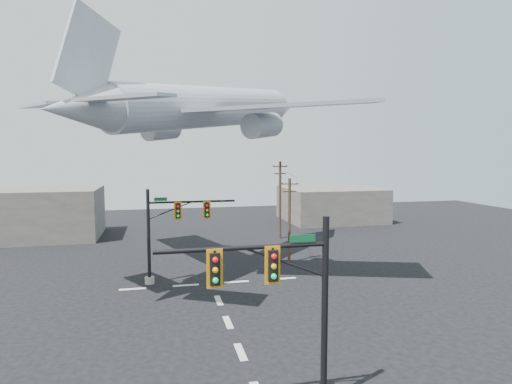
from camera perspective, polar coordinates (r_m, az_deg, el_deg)
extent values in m
plane|color=black|center=(23.65, -2.08, -20.55)|extent=(120.00, 120.00, 0.00)
cube|color=beige|center=(23.65, -2.08, -20.53)|extent=(0.40, 2.00, 0.01)
cube|color=beige|center=(27.25, -3.76, -16.94)|extent=(0.40, 2.00, 0.01)
cube|color=beige|center=(30.95, -5.01, -14.20)|extent=(0.40, 2.00, 0.01)
cube|color=beige|center=(34.54, -16.12, -12.31)|extent=(2.00, 0.40, 0.01)
cube|color=beige|center=(34.54, -9.33, -12.17)|extent=(2.00, 0.40, 0.01)
cube|color=beige|center=(35.01, -2.64, -11.87)|extent=(2.00, 0.40, 0.01)
cube|color=beige|center=(35.92, 3.77, -11.43)|extent=(2.00, 0.40, 0.01)
cylinder|color=black|center=(18.20, 9.14, -15.40)|extent=(0.27, 0.27, 7.77)
cylinder|color=black|center=(16.46, -1.72, -7.46)|extent=(6.73, 0.18, 0.18)
cylinder|color=black|center=(17.02, 3.92, -9.35)|extent=(3.62, 0.09, 0.09)
cube|color=black|center=(16.72, 2.23, -9.73)|extent=(0.38, 0.33, 1.22)
cube|color=orange|center=(16.74, 2.21, -9.71)|extent=(0.61, 0.04, 1.50)
sphere|color=red|center=(16.45, 2.41, -8.58)|extent=(0.22, 0.22, 0.22)
sphere|color=orange|center=(16.54, 2.40, -9.89)|extent=(0.22, 0.22, 0.22)
sphere|color=#0CC34D|center=(16.65, 2.40, -11.18)|extent=(0.22, 0.22, 0.22)
cube|color=black|center=(16.29, -5.53, -10.15)|extent=(0.38, 0.33, 1.22)
cube|color=orange|center=(16.31, -5.54, -10.13)|extent=(0.61, 0.04, 1.50)
sphere|color=red|center=(16.01, -5.45, -8.99)|extent=(0.22, 0.22, 0.22)
sphere|color=orange|center=(16.11, -5.43, -10.33)|extent=(0.22, 0.22, 0.22)
sphere|color=#0CC34D|center=(16.22, -5.42, -11.65)|extent=(0.22, 0.22, 0.22)
cube|color=#0B4F2A|center=(16.95, 6.23, -6.16)|extent=(1.05, 0.04, 0.29)
cylinder|color=#98978A|center=(35.50, -14.00, -11.34)|extent=(0.75, 0.75, 0.54)
cylinder|color=black|center=(34.68, -14.12, -5.81)|extent=(0.26, 0.26, 7.50)
cylinder|color=black|center=(34.38, -8.50, -1.29)|extent=(6.85, 0.17, 0.17)
cylinder|color=black|center=(34.36, -11.34, -2.42)|extent=(3.66, 0.09, 0.09)
cube|color=black|center=(34.23, -10.37, -2.49)|extent=(0.36, 0.32, 1.18)
cube|color=orange|center=(34.25, -10.37, -2.48)|extent=(0.59, 0.04, 1.45)
sphere|color=red|center=(34.00, -10.37, -1.90)|extent=(0.21, 0.21, 0.21)
sphere|color=orange|center=(34.05, -10.36, -2.53)|extent=(0.21, 0.21, 0.21)
sphere|color=#0CC34D|center=(34.10, -10.35, -3.15)|extent=(0.21, 0.21, 0.21)
cube|color=black|center=(34.41, -6.57, -2.39)|extent=(0.36, 0.32, 1.18)
cube|color=orange|center=(34.43, -6.57, -2.39)|extent=(0.59, 0.04, 1.45)
sphere|color=red|center=(34.18, -6.54, -1.81)|extent=(0.21, 0.21, 0.21)
sphere|color=orange|center=(34.23, -6.53, -2.43)|extent=(0.21, 0.21, 0.21)
sphere|color=#0CC34D|center=(34.28, -6.53, -3.06)|extent=(0.21, 0.21, 0.21)
cube|color=#0B4F2A|center=(34.18, -12.61, -0.94)|extent=(1.02, 0.04, 0.28)
cylinder|color=#45301D|center=(40.25, 4.47, -3.83)|extent=(0.27, 0.27, 7.96)
cube|color=#45301D|center=(39.86, 4.50, 1.07)|extent=(1.57, 0.48, 0.11)
cube|color=#45301D|center=(39.92, 4.50, 0.06)|extent=(1.23, 0.40, 0.11)
cylinder|color=black|center=(39.82, 3.49, 1.20)|extent=(0.09, 0.09, 0.11)
cylinder|color=black|center=(39.86, 4.50, 1.20)|extent=(0.09, 0.09, 0.11)
cylinder|color=black|center=(39.91, 5.52, 1.20)|extent=(0.09, 0.09, 0.11)
cylinder|color=#45301D|center=(51.44, 3.22, -1.09)|extent=(0.31, 0.31, 9.34)
cube|color=#45301D|center=(51.16, 3.24, 3.41)|extent=(1.89, 0.40, 0.13)
cube|color=#45301D|center=(51.19, 3.24, 2.47)|extent=(1.47, 0.34, 0.13)
cylinder|color=black|center=(50.81, 2.38, 3.52)|extent=(0.10, 0.10, 0.13)
cylinder|color=black|center=(51.16, 3.24, 3.53)|extent=(0.10, 0.10, 0.13)
cylinder|color=black|center=(51.51, 4.09, 3.54)|extent=(0.10, 0.10, 0.13)
cylinder|color=black|center=(45.28, 2.86, 2.32)|extent=(2.25, 11.18, 0.03)
cylinder|color=black|center=(45.73, 4.72, 2.34)|extent=(2.52, 11.18, 0.03)
cylinder|color=#A4A8B0|center=(38.77, -6.06, 11.20)|extent=(18.28, 18.69, 5.73)
cone|color=#A4A8B0|center=(50.38, 3.47, 11.35)|extent=(6.23, 6.27, 4.02)
cone|color=#A4A8B0|center=(29.01, -22.70, 10.21)|extent=(5.95, 6.00, 3.67)
cube|color=#A4A8B0|center=(42.89, -15.92, 9.80)|extent=(9.80, 15.25, 0.77)
cube|color=#A4A8B0|center=(33.22, 3.52, 11.40)|extent=(15.25, 9.44, 0.77)
cylinder|color=#A4A8B0|center=(41.86, -12.54, 8.15)|extent=(4.03, 4.07, 2.34)
cylinder|color=#A4A8B0|center=(35.19, 0.84, 8.86)|extent=(4.03, 4.07, 2.34)
cube|color=#A4A8B0|center=(30.07, -21.48, 16.68)|extent=(3.81, 3.91, 6.41)
cube|color=#A4A8B0|center=(32.28, -25.70, 10.45)|extent=(4.95, 6.01, 0.44)
cube|color=#A4A8B0|center=(26.69, -17.10, 11.94)|extent=(6.03, 4.84, 0.44)
cube|color=slate|center=(58.60, -28.82, -2.60)|extent=(18.00, 10.00, 6.00)
cube|color=slate|center=(66.71, 9.97, -1.60)|extent=(14.00, 12.00, 5.00)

